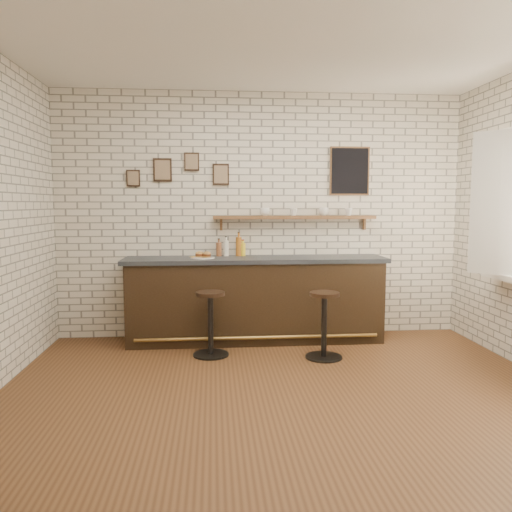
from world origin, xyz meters
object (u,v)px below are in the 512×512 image
Objects in this scene: sandwich_plate at (203,258)px; shelf_cup_b at (294,212)px; bar_stool_left at (211,321)px; shelf_cup_d at (349,212)px; ciabatta_sandwich at (203,254)px; bar_counter at (255,299)px; bitters_bottle_amber at (239,246)px; bitters_bottle_brown at (219,249)px; condiment_bottle_yellow at (243,249)px; shelf_cup_a at (265,212)px; shelf_cup_c at (324,212)px; bitters_bottle_white at (226,248)px; bar_stool_right at (324,323)px.

sandwich_plate is 1.25m from shelf_cup_b.
bar_stool_left is 2.21m from shelf_cup_d.
ciabatta_sandwich is 0.29× the size of bar_stool_left.
bitters_bottle_amber is (-0.19, 0.19, 0.62)m from bar_counter.
bitters_bottle_brown is at bearing 109.16° from shelf_cup_b.
shelf_cup_d is (1.80, 0.23, 0.53)m from sandwich_plate.
condiment_bottle_yellow is 0.29× the size of bar_stool_left.
shelf_cup_a reaches higher than shelf_cup_b.
shelf_cup_c is (1.05, 0.01, 0.42)m from bitters_bottle_amber.
bitters_bottle_amber is 0.42× the size of bar_stool_left.
bitters_bottle_brown is at bearing 180.00° from bitters_bottle_white.
bar_stool_left is 5.62× the size of shelf_cup_c.
sandwich_plate reaches higher than bar_stool_right.
bar_stool_left is 7.37× the size of shelf_cup_b.
bitters_bottle_amber is at bearing 26.57° from sandwich_plate.
shelf_cup_d is at bearing 0.39° from bitters_bottle_amber.
shelf_cup_d reaches higher than bar_counter.
sandwich_plate is 0.04m from ciabatta_sandwich.
shelf_cup_d is (1.71, 0.76, 1.17)m from bar_stool_left.
bitters_bottle_white reaches higher than bar_stool_left.
condiment_bottle_yellow is 1.64× the size of shelf_cup_a.
shelf_cup_a is 1.04m from shelf_cup_d.
bar_stool_right is 7.37× the size of shelf_cup_d.
bar_stool_right is at bearing -40.43° from bitters_bottle_brown.
shelf_cup_a is at bearing 175.15° from shelf_cup_d.
shelf_cup_b is (0.92, 0.01, 0.45)m from bitters_bottle_brown.
ciabatta_sandwich is 0.95× the size of bitters_bottle_brown.
shelf_cup_a is (0.67, 0.76, 1.17)m from bar_stool_left.
ciabatta_sandwich is 1.87m from shelf_cup_d.
bitters_bottle_brown is at bearing 180.00° from bitters_bottle_amber.
bitters_bottle_brown reaches higher than bar_stool_right.
bar_counter is at bearing -126.10° from shelf_cup_a.
shelf_cup_c is at bearing 0.41° from bitters_bottle_brown.
ciabatta_sandwich is 0.53m from condiment_bottle_yellow.
bar_stool_left is (-0.53, -0.56, -0.13)m from bar_counter.
shelf_cup_b is 0.69m from shelf_cup_d.
shelf_cup_b reaches higher than ciabatta_sandwich.
bar_stool_right is 5.82× the size of shelf_cup_a.
shelf_cup_b is at bearing 0.85° from condiment_bottle_yellow.
bitters_bottle_white reaches higher than condiment_bottle_yellow.
sandwich_plate is 2.89× the size of shelf_cup_d.
shelf_cup_b is at bearing 81.16° from shelf_cup_c.
bitters_bottle_amber is 1.42m from shelf_cup_d.
ciabatta_sandwich is 1.68× the size of shelf_cup_a.
bar_counter is 32.50× the size of shelf_cup_b.
shelf_cup_d is (0.50, 0.95, 1.16)m from bar_stool_right.
bar_counter is 0.76m from bitters_bottle_brown.
bitters_bottle_white reaches higher than bar_stool_right.
sandwich_plate is 0.95× the size of bitters_bottle_amber.
condiment_bottle_yellow is 2.11× the size of shelf_cup_b.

